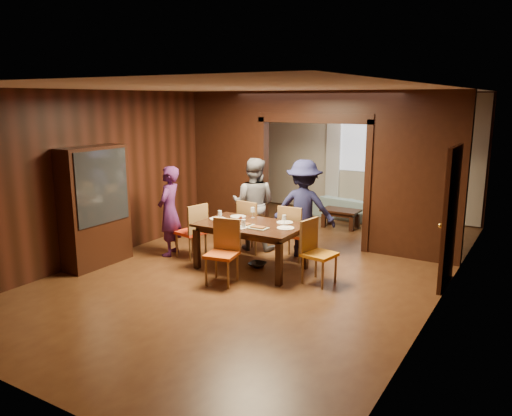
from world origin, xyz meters
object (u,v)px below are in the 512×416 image
Objects in this scene: coffee_table at (341,218)px; chair_far_r at (294,232)px; person_purple at (169,211)px; hutch at (95,207)px; person_navy at (304,208)px; chair_near at (222,253)px; dining_table at (251,246)px; person_grey at (254,204)px; sofa at (351,208)px; chair_far_l at (254,226)px; chair_right at (320,252)px; chair_left at (191,230)px.

coffee_table is 2.51m from chair_far_r.
hutch is at bearing -49.82° from person_purple.
person_purple is 2.38m from person_navy.
chair_near is 0.48× the size of hutch.
dining_table is at bearing -94.63° from coffee_table.
person_grey is 1.02m from chair_far_r.
sofa is 1.79× the size of chair_far_l.
hutch reaches higher than dining_table.
dining_table is 0.81m from chair_near.
chair_right reaches higher than dining_table.
chair_near is at bearing 73.41° from chair_far_r.
person_purple is at bearing 28.96° from person_grey.
chair_left is at bearing 46.30° from hutch.
person_grey is 2.54m from coffee_table.
hutch reaches higher than coffee_table.
dining_table is at bearing 103.11° from person_grey.
person_purple is at bearing 76.69° from sofa.
person_navy is at bearing 45.49° from chair_right.
dining_table is 1.75× the size of chair_near.
hutch is at bearing 52.53° from chair_far_l.
chair_far_r is (-0.04, -0.27, -0.38)m from person_navy.
coffee_table is 0.82× the size of chair_far_r.
person_navy reaches higher than coffee_table.
person_grey is at bearing -109.32° from coffee_table.
coffee_table is at bearing -99.81° from chair_far_l.
chair_far_r is at bearing -87.27° from coffee_table.
person_purple reaches higher than sofa.
person_navy is 1.78× the size of chair_far_l.
chair_far_l is at bearing 2.73° from person_navy.
chair_right reaches higher than coffee_table.
hutch is (-2.75, -2.24, 0.14)m from person_navy.
chair_right reaches higher than sofa.
chair_right is (1.24, -0.04, 0.10)m from dining_table.
chair_far_r reaches higher than sofa.
person_purple reaches higher than dining_table.
chair_left is (-1.41, -4.21, 0.23)m from sofa.
person_grey is at bearing -8.39° from person_navy.
person_navy is (2.06, 1.18, 0.06)m from person_purple.
chair_far_l is 1.00× the size of chair_far_r.
chair_far_r reaches higher than coffee_table.
person_purple is 1.65× the size of chair_near.
chair_right and chair_far_l have the same top height.
chair_left reaches higher than dining_table.
chair_right and chair_far_r have the same top height.
dining_table is 0.85× the size of hutch.
person_navy is 1.78× the size of chair_left.
dining_table is at bearing 97.97° from chair_right.
coffee_table is 2.60m from chair_far_l.
coffee_table is at bearing 25.92° from chair_right.
chair_left is at bearing 84.69° from person_purple.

